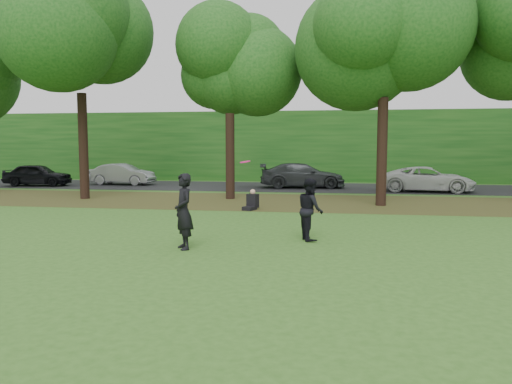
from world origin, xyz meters
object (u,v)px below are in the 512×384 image
player_left (184,211)px  seated_person (252,202)px  frisbee (245,162)px  player_right (310,209)px

player_left → seated_person: player_left is taller
seated_person → frisbee: bearing=-62.7°
player_left → frisbee: bearing=77.1°
player_right → frisbee: bearing=106.6°
player_left → seated_person: (0.41, 7.78, -0.65)m
frisbee → seated_person: size_ratio=0.44×
frisbee → player_right: bearing=35.3°
player_right → seated_person: bearing=5.1°
player_left → seated_person: bearing=142.6°
player_left → player_right: (3.08, 1.73, -0.10)m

